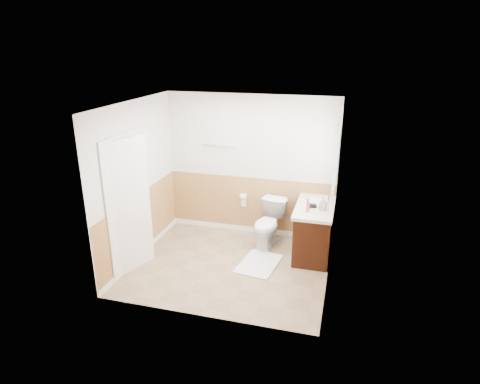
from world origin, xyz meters
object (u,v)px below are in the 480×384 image
(lotion_bottle, at_px, (308,205))
(bath_mat, at_px, (259,264))
(vanity_cabinet, at_px, (314,232))
(toilet, at_px, (268,224))
(soap_dispenser, at_px, (323,204))

(lotion_bottle, bearing_deg, bath_mat, -156.30)
(bath_mat, height_order, vanity_cabinet, vanity_cabinet)
(toilet, height_order, soap_dispenser, soap_dispenser)
(toilet, relative_size, soap_dispenser, 3.83)
(lotion_bottle, relative_size, soap_dispenser, 1.08)
(vanity_cabinet, distance_m, soap_dispenser, 0.58)
(bath_mat, bearing_deg, soap_dispenser, 26.05)
(bath_mat, bearing_deg, toilet, 90.00)
(bath_mat, bearing_deg, vanity_cabinet, 36.74)
(vanity_cabinet, relative_size, lotion_bottle, 5.00)
(soap_dispenser, bearing_deg, lotion_bottle, -147.31)
(vanity_cabinet, bearing_deg, soap_dispenser, -49.77)
(soap_dispenser, bearing_deg, toilet, 164.39)
(toilet, bearing_deg, vanity_cabinet, 0.63)
(soap_dispenser, bearing_deg, bath_mat, -153.95)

